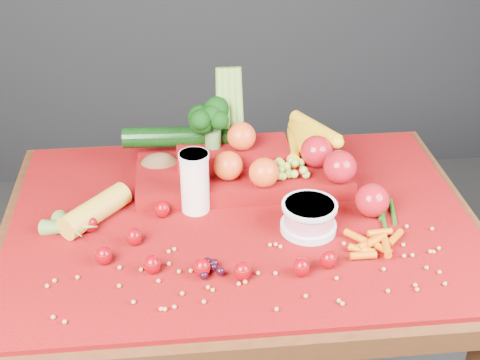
{
  "coord_description": "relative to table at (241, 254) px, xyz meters",
  "views": [
    {
      "loc": [
        -0.13,
        -1.26,
        1.63
      ],
      "look_at": [
        0.0,
        0.02,
        0.85
      ],
      "focal_mm": 50.0,
      "sensor_mm": 36.0,
      "label": 1
    }
  ],
  "objects": [
    {
      "name": "red_cloth",
      "position": [
        0.0,
        0.0,
        0.1
      ],
      "size": [
        1.05,
        0.75,
        0.01
      ],
      "primitive_type": "cube",
      "color": "maroon",
      "rests_on": "table"
    },
    {
      "name": "milk_glass",
      "position": [
        -0.1,
        0.04,
        0.19
      ],
      "size": [
        0.07,
        0.07,
        0.15
      ],
      "rotation": [
        0.0,
        0.0,
        0.09
      ],
      "color": "white",
      "rests_on": "red_cloth"
    },
    {
      "name": "potato",
      "position": [
        -0.18,
        0.2,
        0.14
      ],
      "size": [
        0.1,
        0.07,
        0.07
      ],
      "primitive_type": "ellipsoid",
      "color": "brown",
      "rests_on": "red_cloth"
    },
    {
      "name": "table",
      "position": [
        0.0,
        0.0,
        0.0
      ],
      "size": [
        1.1,
        0.8,
        0.75
      ],
      "color": "#35190C",
      "rests_on": "ground"
    },
    {
      "name": "produce_mound",
      "position": [
        0.05,
        0.16,
        0.17
      ],
      "size": [
        0.61,
        0.37,
        0.27
      ],
      "color": "maroon",
      "rests_on": "red_cloth"
    },
    {
      "name": "soybean_scatter",
      "position": [
        0.0,
        -0.2,
        0.11
      ],
      "size": [
        0.84,
        0.24,
        0.01
      ],
      "primitive_type": null,
      "color": "#AC7A4A",
      "rests_on": "red_cloth"
    },
    {
      "name": "dark_grape_cluster",
      "position": [
        -0.08,
        -0.2,
        0.12
      ],
      "size": [
        0.06,
        0.05,
        0.03
      ],
      "primitive_type": null,
      "color": "black",
      "rests_on": "red_cloth"
    },
    {
      "name": "strawberry_scatter",
      "position": [
        -0.12,
        -0.14,
        0.13
      ],
      "size": [
        0.54,
        0.28,
        0.04
      ],
      "color": "maroon",
      "rests_on": "red_cloth"
    },
    {
      "name": "corn_ear",
      "position": [
        -0.36,
        -0.01,
        0.13
      ],
      "size": [
        0.26,
        0.26,
        0.06
      ],
      "rotation": [
        0.0,
        0.0,
        0.86
      ],
      "color": "gold",
      "rests_on": "red_cloth"
    },
    {
      "name": "yogurt_bowl",
      "position": [
        0.14,
        -0.06,
        0.14
      ],
      "size": [
        0.13,
        0.13,
        0.07
      ],
      "rotation": [
        0.0,
        0.0,
        -0.19
      ],
      "color": "silver",
      "rests_on": "red_cloth"
    },
    {
      "name": "green_bean_pile",
      "position": [
        0.34,
        -0.01,
        0.11
      ],
      "size": [
        0.14,
        0.12,
        0.01
      ],
      "primitive_type": null,
      "color": "#184E12",
      "rests_on": "red_cloth"
    },
    {
      "name": "baby_carrot_pile",
      "position": [
        0.29,
        -0.15,
        0.12
      ],
      "size": [
        0.17,
        0.17,
        0.03
      ],
      "primitive_type": null,
      "color": "#C85607",
      "rests_on": "red_cloth"
    }
  ]
}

